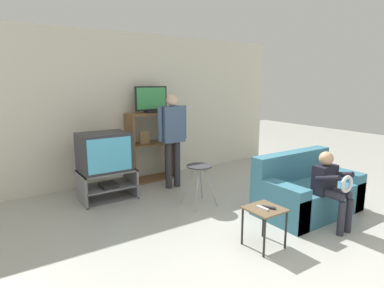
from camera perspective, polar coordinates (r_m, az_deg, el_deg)
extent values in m
plane|color=#ADADA3|center=(3.34, 18.72, -21.47)|extent=(18.00, 18.00, 0.00)
cube|color=silver|center=(5.87, -10.64, 6.28)|extent=(6.40, 0.06, 2.60)
cube|color=slate|center=(5.15, -14.73, -9.26)|extent=(0.80, 0.55, 0.02)
cube|color=slate|center=(5.09, -14.83, -7.21)|extent=(0.77, 0.55, 0.02)
cube|color=slate|center=(5.02, -14.97, -4.62)|extent=(0.80, 0.55, 0.02)
cube|color=slate|center=(4.98, -19.07, -7.59)|extent=(0.03, 0.55, 0.45)
cube|color=slate|center=(5.21, -10.82, -6.35)|extent=(0.03, 0.55, 0.45)
cube|color=black|center=(5.02, -14.59, -7.06)|extent=(0.24, 0.28, 0.05)
cube|color=#2D2D33|center=(4.94, -15.40, -1.36)|extent=(0.72, 0.52, 0.58)
cube|color=#4CB7E0|center=(4.70, -14.37, -1.93)|extent=(0.64, 0.01, 0.50)
cube|color=brown|center=(5.66, -10.92, -0.93)|extent=(0.03, 0.38, 1.23)
cube|color=brown|center=(6.00, -3.94, -0.08)|extent=(0.03, 0.38, 1.23)
cube|color=brown|center=(5.97, -7.19, -6.12)|extent=(0.76, 0.38, 0.03)
cube|color=brown|center=(5.81, -7.34, 0.10)|extent=(0.76, 0.38, 0.03)
cube|color=brown|center=(5.73, -7.47, 5.37)|extent=(0.76, 0.38, 0.03)
cube|color=#9E7A4C|center=(5.67, -8.42, 1.11)|extent=(0.18, 0.04, 0.22)
cube|color=black|center=(5.75, -7.24, 5.75)|extent=(0.21, 0.20, 0.04)
cube|color=black|center=(5.73, -7.30, 8.06)|extent=(0.61, 0.04, 0.42)
cube|color=#3FA559|center=(5.71, -7.20, 8.05)|extent=(0.56, 0.01, 0.37)
cylinder|color=#99999E|center=(4.49, 0.88, -8.16)|extent=(0.17, 0.17, 0.59)
cylinder|color=#99999E|center=(4.62, 3.33, -7.61)|extent=(0.17, 0.17, 0.59)
cylinder|color=#99999E|center=(4.68, -0.78, -7.38)|extent=(0.17, 0.17, 0.59)
cylinder|color=#99999E|center=(4.80, 1.63, -6.88)|extent=(0.17, 0.17, 0.59)
cylinder|color=#333338|center=(4.56, 1.28, -3.95)|extent=(0.36, 0.36, 0.02)
cube|color=brown|center=(3.57, 12.80, -11.19)|extent=(0.37, 0.37, 0.02)
cylinder|color=black|center=(3.45, 12.73, -15.99)|extent=(0.02, 0.02, 0.42)
cylinder|color=black|center=(3.67, 16.34, -14.45)|extent=(0.02, 0.02, 0.42)
cylinder|color=black|center=(3.65, 8.94, -14.24)|extent=(0.02, 0.02, 0.42)
cylinder|color=black|center=(3.86, 12.57, -12.93)|extent=(0.02, 0.02, 0.42)
cube|color=#232328|center=(3.56, 13.50, -10.93)|extent=(0.10, 0.14, 0.02)
cube|color=silver|center=(3.53, 12.44, -11.07)|extent=(0.04, 0.15, 0.02)
cube|color=teal|center=(4.70, 19.94, -9.02)|extent=(1.42, 0.80, 0.41)
cube|color=teal|center=(4.76, 17.34, -3.61)|extent=(1.42, 0.20, 0.39)
cube|color=teal|center=(4.24, 15.10, -10.08)|extent=(0.22, 0.80, 0.53)
cube|color=teal|center=(5.16, 23.96, -6.85)|extent=(0.22, 0.80, 0.53)
cylinder|color=#2D2D33|center=(5.37, -4.19, -3.81)|extent=(0.11, 0.11, 0.79)
cylinder|color=#2D2D33|center=(5.45, -2.68, -3.57)|extent=(0.11, 0.11, 0.79)
cube|color=#475B7A|center=(5.28, -3.51, 3.55)|extent=(0.38, 0.20, 0.59)
cylinder|color=#475B7A|center=(5.17, -5.70, 3.52)|extent=(0.08, 0.08, 0.56)
cylinder|color=#475B7A|center=(5.40, -1.42, 3.89)|extent=(0.08, 0.08, 0.56)
sphere|color=beige|center=(5.24, -3.56, 7.78)|extent=(0.19, 0.19, 0.19)
cylinder|color=#2D2D38|center=(4.18, 24.99, -11.96)|extent=(0.08, 0.08, 0.41)
cylinder|color=#2D2D38|center=(4.30, 26.06, -11.40)|extent=(0.08, 0.08, 0.41)
cylinder|color=#2D2D38|center=(4.16, 23.50, -8.25)|extent=(0.09, 0.30, 0.09)
cylinder|color=#2D2D38|center=(4.29, 24.60, -7.80)|extent=(0.09, 0.30, 0.09)
cube|color=black|center=(4.26, 22.49, -5.85)|extent=(0.30, 0.17, 0.36)
cylinder|color=black|center=(4.07, 22.99, -5.62)|extent=(0.06, 0.31, 0.14)
cylinder|color=black|center=(4.29, 24.99, -4.94)|extent=(0.06, 0.31, 0.14)
sphere|color=tan|center=(4.20, 22.76, -2.39)|extent=(0.17, 0.17, 0.17)
torus|color=silver|center=(4.12, 25.81, -6.44)|extent=(0.21, 0.04, 0.21)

